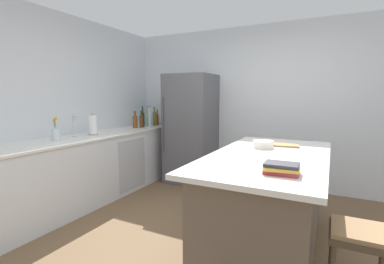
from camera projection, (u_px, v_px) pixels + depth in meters
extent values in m
plane|color=brown|center=(215.00, 250.00, 2.65)|extent=(7.20, 7.20, 0.00)
cube|color=silver|center=(269.00, 107.00, 4.47)|extent=(6.00, 0.10, 2.60)
cube|color=silver|center=(42.00, 110.00, 3.58)|extent=(0.10, 6.00, 2.60)
cube|color=silver|center=(97.00, 167.00, 4.00)|extent=(0.65, 3.13, 0.90)
cube|color=silver|center=(96.00, 135.00, 3.94)|extent=(0.68, 3.16, 0.03)
cube|color=#B2B5BA|center=(132.00, 164.00, 4.20)|extent=(0.01, 0.60, 0.76)
cube|color=brown|center=(267.00, 205.00, 2.63)|extent=(0.85, 1.80, 0.90)
cube|color=silver|center=(269.00, 156.00, 2.57)|extent=(1.01, 2.00, 0.04)
cube|color=#56565B|center=(191.00, 129.00, 4.72)|extent=(0.76, 0.69, 1.83)
cylinder|color=#4C4C51|center=(163.00, 125.00, 4.54)|extent=(0.02, 0.02, 0.92)
cylinder|color=#473828|center=(331.00, 261.00, 2.00)|extent=(0.04, 0.04, 0.57)
cube|color=#473828|center=(360.00, 236.00, 1.76)|extent=(0.36, 0.36, 0.04)
cube|color=olive|center=(361.00, 231.00, 1.75)|extent=(0.34, 0.34, 0.03)
cylinder|color=silver|center=(74.00, 136.00, 3.68)|extent=(0.05, 0.05, 0.02)
cylinder|color=silver|center=(73.00, 125.00, 3.66)|extent=(0.02, 0.02, 0.28)
cylinder|color=silver|center=(76.00, 116.00, 3.62)|extent=(0.14, 0.02, 0.02)
cylinder|color=silver|center=(56.00, 134.00, 3.39)|extent=(0.09, 0.09, 0.15)
cylinder|color=#4C7F3D|center=(55.00, 128.00, 3.39)|extent=(0.01, 0.02, 0.18)
sphere|color=orange|center=(54.00, 121.00, 3.38)|extent=(0.04, 0.04, 0.04)
cylinder|color=#4C7F3D|center=(55.00, 128.00, 3.37)|extent=(0.01, 0.01, 0.19)
sphere|color=orange|center=(54.00, 120.00, 3.36)|extent=(0.04, 0.04, 0.04)
cylinder|color=#4C7F3D|center=(56.00, 127.00, 3.37)|extent=(0.01, 0.04, 0.21)
sphere|color=orange|center=(56.00, 119.00, 3.36)|extent=(0.04, 0.04, 0.04)
cylinder|color=gray|center=(94.00, 134.00, 3.90)|extent=(0.14, 0.14, 0.01)
cylinder|color=white|center=(93.00, 125.00, 3.88)|extent=(0.11, 0.11, 0.26)
cylinder|color=gray|center=(93.00, 114.00, 3.86)|extent=(0.02, 0.02, 0.04)
cylinder|color=#994C23|center=(157.00, 120.00, 5.19)|extent=(0.05, 0.05, 0.20)
cylinder|color=#994C23|center=(157.00, 112.00, 5.18)|extent=(0.02, 0.02, 0.08)
cylinder|color=black|center=(157.00, 110.00, 5.17)|extent=(0.03, 0.03, 0.01)
cylinder|color=olive|center=(155.00, 119.00, 5.10)|extent=(0.06, 0.06, 0.25)
cylinder|color=olive|center=(154.00, 110.00, 5.08)|extent=(0.03, 0.03, 0.08)
cylinder|color=black|center=(154.00, 107.00, 5.07)|extent=(0.03, 0.03, 0.01)
cylinder|color=#8CB79E|center=(148.00, 119.00, 5.04)|extent=(0.06, 0.06, 0.25)
cylinder|color=#8CB79E|center=(147.00, 109.00, 5.02)|extent=(0.03, 0.03, 0.09)
cylinder|color=black|center=(147.00, 107.00, 5.01)|extent=(0.03, 0.03, 0.01)
cylinder|color=silver|center=(150.00, 119.00, 4.92)|extent=(0.07, 0.07, 0.28)
cylinder|color=silver|center=(150.00, 109.00, 4.90)|extent=(0.03, 0.03, 0.07)
cylinder|color=black|center=(150.00, 107.00, 4.89)|extent=(0.03, 0.03, 0.01)
cylinder|color=#19381E|center=(143.00, 120.00, 4.87)|extent=(0.06, 0.06, 0.25)
cylinder|color=#19381E|center=(142.00, 110.00, 4.85)|extent=(0.03, 0.03, 0.10)
cylinder|color=black|center=(142.00, 107.00, 4.84)|extent=(0.03, 0.03, 0.01)
cylinder|color=#5B3319|center=(141.00, 122.00, 4.77)|extent=(0.06, 0.06, 0.20)
cylinder|color=#5B3319|center=(141.00, 114.00, 4.76)|extent=(0.02, 0.02, 0.08)
cylinder|color=black|center=(141.00, 111.00, 4.75)|extent=(0.03, 0.03, 0.01)
cylinder|color=brown|center=(135.00, 122.00, 4.71)|extent=(0.08, 0.08, 0.20)
cylinder|color=brown|center=(135.00, 114.00, 4.69)|extent=(0.03, 0.03, 0.07)
cylinder|color=black|center=(135.00, 112.00, 4.68)|extent=(0.04, 0.04, 0.01)
cube|color=#A83338|center=(281.00, 172.00, 1.92)|extent=(0.23, 0.16, 0.03)
cube|color=gold|center=(281.00, 168.00, 1.92)|extent=(0.26, 0.21, 0.02)
cube|color=#2D2D33|center=(282.00, 165.00, 1.91)|extent=(0.23, 0.17, 0.02)
cylinder|color=silver|center=(263.00, 144.00, 2.87)|extent=(0.21, 0.21, 0.08)
cube|color=#9E7042|center=(283.00, 145.00, 3.01)|extent=(0.36, 0.24, 0.02)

